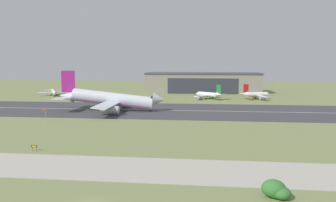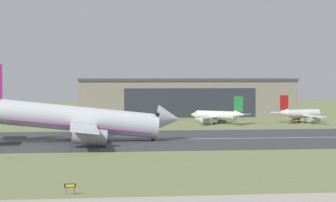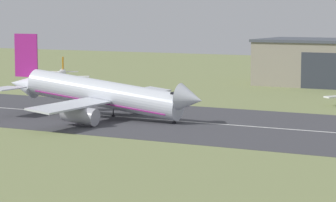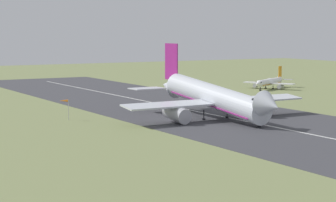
# 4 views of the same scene
# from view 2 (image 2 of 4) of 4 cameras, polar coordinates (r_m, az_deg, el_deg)

# --- Properties ---
(ground_plane) EXTENTS (605.04, 605.04, 0.00)m
(ground_plane) POSITION_cam_2_polar(r_m,az_deg,el_deg) (115.20, 4.70, -5.84)
(ground_plane) COLOR #7A8451
(runway_strip) EXTENTS (365.04, 52.29, 0.06)m
(runway_strip) POSITION_cam_2_polar(r_m,az_deg,el_deg) (166.79, 1.00, -3.33)
(runway_strip) COLOR #3D3D42
(runway_strip) RESTS_ON ground_plane
(runway_centreline) EXTENTS (328.54, 0.70, 0.01)m
(runway_centreline) POSITION_cam_2_polar(r_m,az_deg,el_deg) (166.78, 1.00, -3.32)
(runway_centreline) COLOR silver
(runway_centreline) RESTS_ON runway_strip
(hangar_building) EXTENTS (86.68, 28.52, 15.11)m
(hangar_building) POSITION_cam_2_polar(r_m,az_deg,el_deg) (266.50, 1.51, 0.36)
(hangar_building) COLOR gray
(hangar_building) RESTS_ON ground_plane
(airplane_landing) EXTENTS (51.59, 52.15, 18.93)m
(airplane_landing) POSITION_cam_2_polar(r_m,az_deg,el_deg) (160.58, -7.82, -1.64)
(airplane_landing) COLOR silver
(airplane_landing) RESTS_ON ground_plane
(airplane_parked_west) EXTENTS (19.64, 23.19, 9.57)m
(airplane_parked_west) POSITION_cam_2_polar(r_m,az_deg,el_deg) (229.57, 11.58, -1.12)
(airplane_parked_west) COLOR white
(airplane_parked_west) RESTS_ON ground_plane
(airplane_parked_east) EXTENTS (20.29, 21.35, 9.41)m
(airplane_parked_east) POSITION_cam_2_polar(r_m,az_deg,el_deg) (220.64, 4.29, -1.29)
(airplane_parked_east) COLOR white
(airplane_parked_east) RESTS_ON ground_plane
(runway_sign) EXTENTS (1.58, 0.14, 1.53)m
(runway_sign) POSITION_cam_2_polar(r_m,az_deg,el_deg) (90.04, -8.53, -7.37)
(runway_sign) COLOR #4C4C51
(runway_sign) RESTS_ON ground_plane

